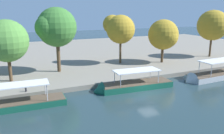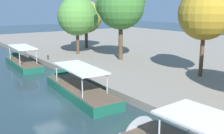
{
  "view_description": "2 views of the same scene",
  "coord_description": "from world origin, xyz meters",
  "views": [
    {
      "loc": [
        -17.01,
        -25.14,
        11.45
      ],
      "look_at": [
        -2.95,
        6.06,
        3.03
      ],
      "focal_mm": 36.55,
      "sensor_mm": 36.0,
      "label": 1
    },
    {
      "loc": [
        21.3,
        -8.35,
        8.46
      ],
      "look_at": [
        0.93,
        6.49,
        2.68
      ],
      "focal_mm": 41.61,
      "sensor_mm": 36.0,
      "label": 2
    }
  ],
  "objects": [
    {
      "name": "mooring_bollard_0",
      "position": [
        -15.63,
        6.55,
        1.13
      ],
      "size": [
        0.27,
        0.27,
        0.73
      ],
      "color": "#2D2D33",
      "rests_on": "dock_promenade"
    },
    {
      "name": "tree_3",
      "position": [
        26.79,
        14.8,
        8.02
      ],
      "size": [
        7.12,
        7.12,
        11.02
      ],
      "color": "#4C3823",
      "rests_on": "dock_promenade"
    },
    {
      "name": "tree_0",
      "position": [
        12.61,
        13.84,
        6.54
      ],
      "size": [
        6.32,
        6.43,
        9.09
      ],
      "color": "#4C3823",
      "rests_on": "dock_promenade"
    },
    {
      "name": "tree_4",
      "position": [
        -9.4,
        15.6,
        8.89
      ],
      "size": [
        7.27,
        6.91,
        11.45
      ],
      "color": "#4C3823",
      "rests_on": "dock_promenade"
    },
    {
      "name": "dock_promenade",
      "position": [
        0.0,
        33.33,
        0.37
      ],
      "size": [
        120.0,
        55.0,
        0.74
      ],
      "primitive_type": "cube",
      "color": "gray",
      "rests_on": "ground_plane"
    },
    {
      "name": "tour_boat_2",
      "position": [
        15.17,
        2.39,
        0.32
      ],
      "size": [
        14.52,
        3.65,
        4.46
      ],
      "rotation": [
        0.0,
        0.0,
        3.17
      ],
      "color": "#9EA3A8",
      "rests_on": "ground_plane"
    },
    {
      "name": "tree_5",
      "position": [
        3.58,
        17.2,
        7.94
      ],
      "size": [
        6.11,
        6.32,
        10.03
      ],
      "color": "#4C3823",
      "rests_on": "dock_promenade"
    },
    {
      "name": "tree_2",
      "position": [
        -17.32,
        12.92,
        6.82
      ],
      "size": [
        6.45,
        6.68,
        9.57
      ],
      "color": "#4C3823",
      "rests_on": "dock_promenade"
    },
    {
      "name": "ground_plane",
      "position": [
        0.0,
        0.0,
        0.0
      ],
      "size": [
        220.0,
        220.0,
        0.0
      ],
      "primitive_type": "plane",
      "color": "#23383D"
    },
    {
      "name": "tour_boat_0",
      "position": [
        -17.26,
        3.01,
        0.3
      ],
      "size": [
        11.43,
        3.27,
        4.11
      ],
      "rotation": [
        0.0,
        0.0,
        3.1
      ],
      "color": "#14513D",
      "rests_on": "ground_plane"
    },
    {
      "name": "tour_boat_1",
      "position": [
        -1.19,
        3.48,
        0.36
      ],
      "size": [
        12.54,
        3.84,
        4.02
      ],
      "rotation": [
        0.0,
        0.0,
        3.07
      ],
      "color": "#14513D",
      "rests_on": "ground_plane"
    }
  ]
}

